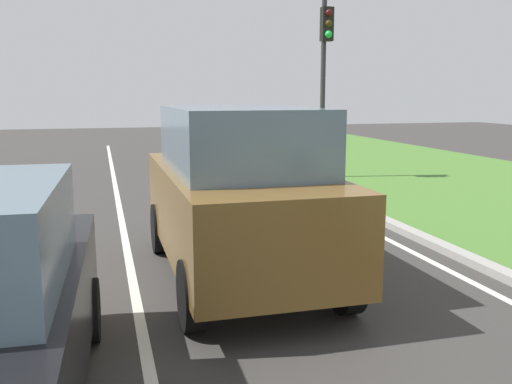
{
  "coord_description": "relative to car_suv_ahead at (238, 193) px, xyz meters",
  "views": [
    {
      "loc": [
        -1.03,
        2.63,
        2.46
      ],
      "look_at": [
        0.87,
        9.51,
        1.2
      ],
      "focal_mm": 39.6,
      "sensor_mm": 36.0,
      "label": 1
    }
  ],
  "objects": [
    {
      "name": "grass_verge_right",
      "position": [
        7.82,
        4.3,
        -1.14
      ],
      "size": [
        9.0,
        48.0,
        0.06
      ],
      "primitive_type": "cube",
      "color": "#47752D",
      "rests_on": "ground"
    },
    {
      "name": "lane_line_right_edge",
      "position": [
        2.92,
        4.3,
        -1.16
      ],
      "size": [
        0.12,
        32.0,
        0.01
      ],
      "primitive_type": "cube",
      "color": "silver",
      "rests_on": "ground"
    },
    {
      "name": "ground_plane",
      "position": [
        -0.68,
        4.3,
        -1.17
      ],
      "size": [
        60.0,
        60.0,
        0.0
      ],
      "primitive_type": "plane",
      "color": "#383533"
    },
    {
      "name": "car_suv_ahead",
      "position": [
        0.0,
        0.0,
        0.0
      ],
      "size": [
        1.98,
        4.51,
        2.28
      ],
      "rotation": [
        0.0,
        0.0,
        0.0
      ],
      "color": "brown",
      "rests_on": "ground"
    },
    {
      "name": "traffic_light_near_right",
      "position": [
        4.4,
        7.87,
        2.22
      ],
      "size": [
        0.32,
        0.5,
        5.04
      ],
      "color": "#2D2D2D",
      "rests_on": "ground"
    },
    {
      "name": "curb_right",
      "position": [
        3.42,
        4.3,
        -1.11
      ],
      "size": [
        0.24,
        48.0,
        0.12
      ],
      "primitive_type": "cube",
      "color": "#9E9B93",
      "rests_on": "ground"
    },
    {
      "name": "lane_line_center",
      "position": [
        -1.38,
        4.3,
        -1.16
      ],
      "size": [
        0.12,
        32.0,
        0.01
      ],
      "primitive_type": "cube",
      "color": "silver",
      "rests_on": "ground"
    }
  ]
}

